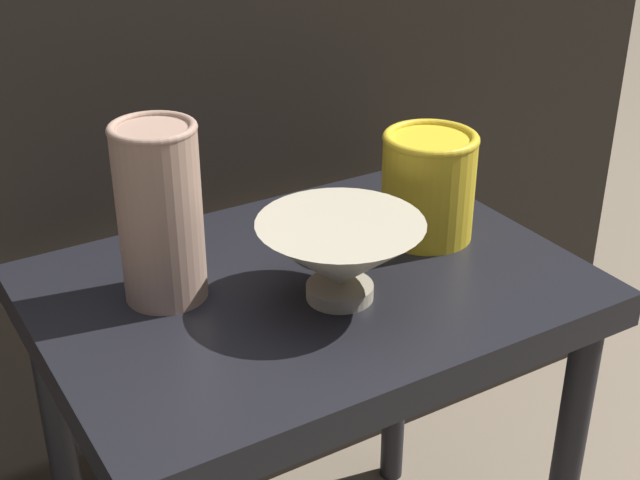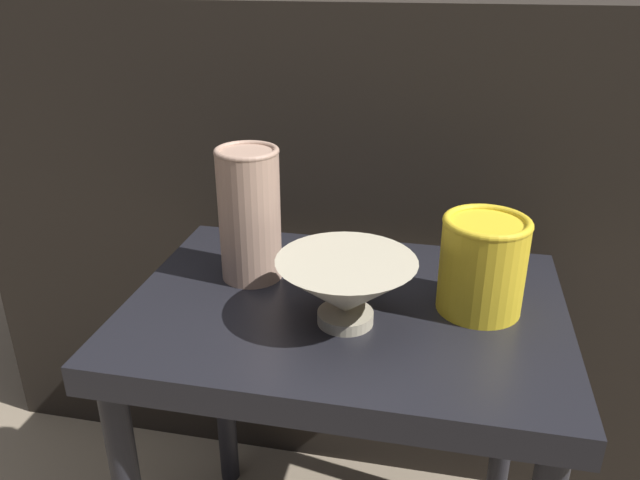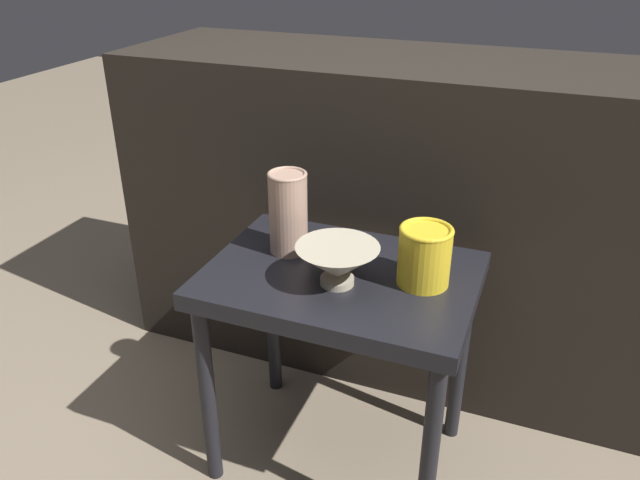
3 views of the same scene
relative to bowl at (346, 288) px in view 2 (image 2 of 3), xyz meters
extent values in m
cube|color=black|center=(-0.01, 0.05, -0.07)|extent=(0.58, 0.42, 0.04)
cylinder|color=black|center=(-0.26, 0.22, -0.34)|extent=(0.04, 0.04, 0.49)
cylinder|color=black|center=(0.25, 0.22, -0.34)|extent=(0.04, 0.04, 0.49)
cube|color=black|center=(-0.01, 0.56, -0.13)|extent=(1.55, 0.50, 0.89)
cylinder|color=#B2A88E|center=(0.00, 0.00, -0.04)|extent=(0.07, 0.07, 0.02)
cone|color=#B2A88E|center=(0.00, 0.00, 0.00)|extent=(0.17, 0.17, 0.07)
cylinder|color=tan|center=(-0.15, 0.10, 0.04)|extent=(0.09, 0.09, 0.19)
torus|color=tan|center=(-0.15, 0.10, 0.14)|extent=(0.09, 0.09, 0.01)
cylinder|color=gold|center=(0.16, 0.07, 0.01)|extent=(0.11, 0.11, 0.12)
torus|color=gold|center=(0.16, 0.07, 0.07)|extent=(0.11, 0.11, 0.01)
camera|label=1|loc=(-0.43, -0.68, 0.44)|focal=50.00mm
camera|label=2|loc=(0.11, -0.67, 0.37)|focal=35.00mm
camera|label=3|loc=(0.37, -1.05, 0.63)|focal=35.00mm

